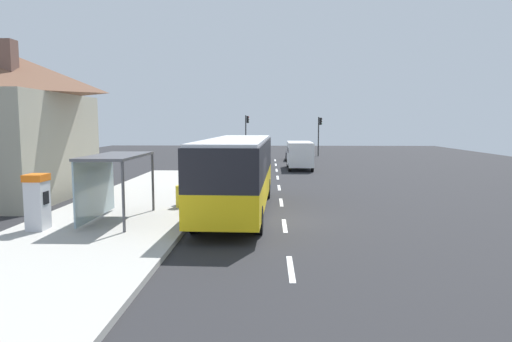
# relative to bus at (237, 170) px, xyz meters

# --- Properties ---
(ground_plane) EXTENTS (56.00, 92.00, 0.04)m
(ground_plane) POSITION_rel_bus_xyz_m (1.71, 12.53, -1.86)
(ground_plane) COLOR #262628
(sidewalk_platform) EXTENTS (6.20, 30.00, 0.18)m
(sidewalk_platform) POSITION_rel_bus_xyz_m (-4.69, 0.53, -1.75)
(sidewalk_platform) COLOR #ADAAA3
(sidewalk_platform) RESTS_ON ground
(lane_stripe_seg_0) EXTENTS (0.16, 2.20, 0.01)m
(lane_stripe_seg_0) POSITION_rel_bus_xyz_m (1.96, -7.47, -1.84)
(lane_stripe_seg_0) COLOR silver
(lane_stripe_seg_0) RESTS_ON ground
(lane_stripe_seg_1) EXTENTS (0.16, 2.20, 0.01)m
(lane_stripe_seg_1) POSITION_rel_bus_xyz_m (1.96, -2.47, -1.84)
(lane_stripe_seg_1) COLOR silver
(lane_stripe_seg_1) RESTS_ON ground
(lane_stripe_seg_2) EXTENTS (0.16, 2.20, 0.01)m
(lane_stripe_seg_2) POSITION_rel_bus_xyz_m (1.96, 2.53, -1.84)
(lane_stripe_seg_2) COLOR silver
(lane_stripe_seg_2) RESTS_ON ground
(lane_stripe_seg_3) EXTENTS (0.16, 2.20, 0.01)m
(lane_stripe_seg_3) POSITION_rel_bus_xyz_m (1.96, 7.53, -1.84)
(lane_stripe_seg_3) COLOR silver
(lane_stripe_seg_3) RESTS_ON ground
(lane_stripe_seg_4) EXTENTS (0.16, 2.20, 0.01)m
(lane_stripe_seg_4) POSITION_rel_bus_xyz_m (1.96, 12.53, -1.84)
(lane_stripe_seg_4) COLOR silver
(lane_stripe_seg_4) RESTS_ON ground
(lane_stripe_seg_5) EXTENTS (0.16, 2.20, 0.01)m
(lane_stripe_seg_5) POSITION_rel_bus_xyz_m (1.96, 17.53, -1.84)
(lane_stripe_seg_5) COLOR silver
(lane_stripe_seg_5) RESTS_ON ground
(lane_stripe_seg_6) EXTENTS (0.16, 2.20, 0.01)m
(lane_stripe_seg_6) POSITION_rel_bus_xyz_m (1.96, 22.53, -1.84)
(lane_stripe_seg_6) COLOR silver
(lane_stripe_seg_6) RESTS_ON ground
(lane_stripe_seg_7) EXTENTS (0.16, 2.20, 0.01)m
(lane_stripe_seg_7) POSITION_rel_bus_xyz_m (1.96, 27.53, -1.84)
(lane_stripe_seg_7) COLOR silver
(lane_stripe_seg_7) RESTS_ON ground
(bus) EXTENTS (2.87, 11.08, 3.21)m
(bus) POSITION_rel_bus_xyz_m (0.00, 0.00, 0.00)
(bus) COLOR yellow
(bus) RESTS_ON ground
(white_van) EXTENTS (2.06, 5.21, 2.30)m
(white_van) POSITION_rel_bus_xyz_m (3.91, 18.59, -0.50)
(white_van) COLOR white
(white_van) RESTS_ON ground
(sedan_near) EXTENTS (2.04, 4.49, 1.52)m
(sedan_near) POSITION_rel_bus_xyz_m (4.01, 27.89, -1.05)
(sedan_near) COLOR black
(sedan_near) RESTS_ON ground
(ticket_machine) EXTENTS (0.66, 0.76, 1.94)m
(ticket_machine) POSITION_rel_bus_xyz_m (-6.64, -4.06, -0.67)
(ticket_machine) COLOR silver
(ticket_machine) RESTS_ON sidewalk_platform
(recycling_bin_yellow) EXTENTS (0.52, 0.52, 0.95)m
(recycling_bin_yellow) POSITION_rel_bus_xyz_m (-2.49, 0.29, -1.19)
(recycling_bin_yellow) COLOR yellow
(recycling_bin_yellow) RESTS_ON sidewalk_platform
(recycling_bin_blue) EXTENTS (0.52, 0.52, 0.95)m
(recycling_bin_blue) POSITION_rel_bus_xyz_m (-2.49, 0.99, -1.19)
(recycling_bin_blue) COLOR blue
(recycling_bin_blue) RESTS_ON sidewalk_platform
(traffic_light_near_side) EXTENTS (0.49, 0.28, 4.60)m
(traffic_light_near_side) POSITION_rel_bus_xyz_m (7.22, 33.65, 1.24)
(traffic_light_near_side) COLOR #2D2D2D
(traffic_light_near_side) RESTS_ON ground
(traffic_light_far_side) EXTENTS (0.49, 0.28, 4.81)m
(traffic_light_far_side) POSITION_rel_bus_xyz_m (-1.39, 34.45, 1.37)
(traffic_light_far_side) COLOR #2D2D2D
(traffic_light_far_side) RESTS_ON ground
(bus_shelter) EXTENTS (1.80, 4.00, 2.50)m
(bus_shelter) POSITION_rel_bus_xyz_m (-4.70, -2.44, 0.25)
(bus_shelter) COLOR #4C4C51
(bus_shelter) RESTS_ON sidewalk_platform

